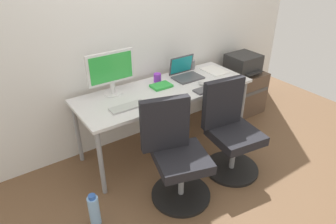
# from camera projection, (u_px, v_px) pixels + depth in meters

# --- Properties ---
(ground_plane) EXTENTS (5.28, 5.28, 0.00)m
(ground_plane) POSITION_uv_depth(u_px,v_px,m) (166.00, 145.00, 3.46)
(ground_plane) COLOR brown
(back_wall) EXTENTS (4.40, 0.04, 2.60)m
(back_wall) POSITION_uv_depth(u_px,v_px,m) (142.00, 23.00, 3.12)
(back_wall) COLOR white
(back_wall) RESTS_ON ground
(desk) EXTENTS (1.86, 0.68, 0.71)m
(desk) POSITION_uv_depth(u_px,v_px,m) (165.00, 94.00, 3.14)
(desk) COLOR silver
(desk) RESTS_ON ground
(office_chair_left) EXTENTS (0.55, 0.55, 0.94)m
(office_chair_left) POSITION_uv_depth(u_px,v_px,m) (176.00, 156.00, 2.61)
(office_chair_left) COLOR black
(office_chair_left) RESTS_ON ground
(office_chair_right) EXTENTS (0.54, 0.54, 0.94)m
(office_chair_right) POSITION_uv_depth(u_px,v_px,m) (230.00, 132.00, 2.93)
(office_chair_right) COLOR black
(office_chair_right) RESTS_ON ground
(side_cabinet) EXTENTS (0.55, 0.50, 0.55)m
(side_cabinet) POSITION_uv_depth(u_px,v_px,m) (239.00, 92.00, 4.06)
(side_cabinet) COLOR brown
(side_cabinet) RESTS_ON ground
(printer) EXTENTS (0.38, 0.40, 0.24)m
(printer) POSITION_uv_depth(u_px,v_px,m) (243.00, 64.00, 3.86)
(printer) COLOR #2D2D2D
(printer) RESTS_ON side_cabinet
(water_bottle_on_floor) EXTENTS (0.09, 0.09, 0.31)m
(water_bottle_on_floor) POSITION_uv_depth(u_px,v_px,m) (94.00, 210.00, 2.44)
(water_bottle_on_floor) COLOR #8CBFF2
(water_bottle_on_floor) RESTS_ON ground
(desktop_monitor) EXTENTS (0.48, 0.18, 0.43)m
(desktop_monitor) POSITION_uv_depth(u_px,v_px,m) (111.00, 70.00, 2.89)
(desktop_monitor) COLOR silver
(desktop_monitor) RESTS_ON desk
(open_laptop) EXTENTS (0.31, 0.26, 0.23)m
(open_laptop) POSITION_uv_depth(u_px,v_px,m) (185.00, 72.00, 3.35)
(open_laptop) COLOR #4C4C51
(open_laptop) RESTS_ON desk
(keyboard_by_monitor) EXTENTS (0.34, 0.12, 0.02)m
(keyboard_by_monitor) POSITION_uv_depth(u_px,v_px,m) (128.00, 107.00, 2.76)
(keyboard_by_monitor) COLOR #B7B7B7
(keyboard_by_monitor) RESTS_ON desk
(keyboard_by_laptop) EXTENTS (0.34, 0.12, 0.02)m
(keyboard_by_laptop) POSITION_uv_depth(u_px,v_px,m) (209.00, 89.00, 3.09)
(keyboard_by_laptop) COLOR #515156
(keyboard_by_laptop) RESTS_ON desk
(mouse_by_monitor) EXTENTS (0.06, 0.10, 0.03)m
(mouse_by_monitor) POSITION_uv_depth(u_px,v_px,m) (178.00, 98.00, 2.89)
(mouse_by_monitor) COLOR #B7B7B7
(mouse_by_monitor) RESTS_ON desk
(mouse_by_laptop) EXTENTS (0.06, 0.10, 0.03)m
(mouse_by_laptop) POSITION_uv_depth(u_px,v_px,m) (201.00, 83.00, 3.19)
(mouse_by_laptop) COLOR #B7B7B7
(mouse_by_laptop) RESTS_ON desk
(coffee_mug) EXTENTS (0.08, 0.08, 0.09)m
(coffee_mug) POSITION_uv_depth(u_px,v_px,m) (157.00, 78.00, 3.25)
(coffee_mug) COLOR purple
(coffee_mug) RESTS_ON desk
(pen_cup) EXTENTS (0.07, 0.07, 0.10)m
(pen_cup) POSITION_uv_depth(u_px,v_px,m) (192.00, 65.00, 3.57)
(pen_cup) COLOR slate
(pen_cup) RESTS_ON desk
(notebook) EXTENTS (0.21, 0.15, 0.03)m
(notebook) POSITION_uv_depth(u_px,v_px,m) (161.00, 86.00, 3.14)
(notebook) COLOR green
(notebook) RESTS_ON desk
(paper_pile) EXTENTS (0.21, 0.30, 0.01)m
(paper_pile) POSITION_uv_depth(u_px,v_px,m) (214.00, 71.00, 3.53)
(paper_pile) COLOR white
(paper_pile) RESTS_ON desk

